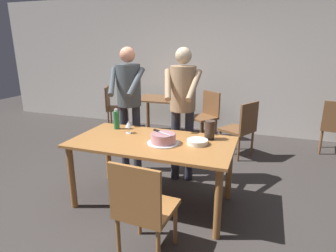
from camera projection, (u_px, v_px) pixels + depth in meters
The scene contains 17 objects.
ground_plane at pixel (153, 202), 3.25m from camera, with size 14.00×14.00×0.00m, color #383330.
back_wall at pixel (210, 64), 5.65m from camera, with size 10.00×0.12×2.70m, color silver.
main_dining_table at pixel (152, 150), 3.07m from camera, with size 1.74×0.91×0.75m.
cake_on_platter at pixel (163, 139), 2.94m from camera, with size 0.34×0.34×0.11m.
cake_knife at pixel (159, 131), 2.97m from camera, with size 0.25×0.15×0.02m.
plate_stack at pixel (197, 142), 2.93m from camera, with size 0.22×0.22×0.05m.
wine_glass_near at pixel (128, 125), 3.27m from camera, with size 0.08×0.08×0.14m.
water_bottle at pixel (117, 120), 3.43m from camera, with size 0.07×0.07×0.25m.
hurricane_lamp at pixel (210, 130), 3.06m from camera, with size 0.11×0.11×0.21m.
person_cutting_cake at pixel (183, 101), 3.50m from camera, with size 0.46×0.57×1.72m.
person_standing_beside at pixel (129, 97), 3.77m from camera, with size 0.46×0.57×1.72m.
chair_near_side at pixel (143, 207), 2.28m from camera, with size 0.47×0.47×0.90m.
background_table at pixel (162, 106), 5.48m from camera, with size 1.00×0.70×0.74m.
background_chair_0 at pixel (114, 106), 5.94m from camera, with size 0.57×0.57×0.90m.
background_chair_1 at pixel (336, 126), 4.51m from camera, with size 0.51×0.51×0.90m.
background_chair_2 at pixel (206, 114), 5.25m from camera, with size 0.62×0.62×0.90m.
background_chair_3 at pixel (241, 127), 4.43m from camera, with size 0.60×0.60×0.90m.
Camera 1 is at (1.11, -2.65, 1.77)m, focal length 30.09 mm.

